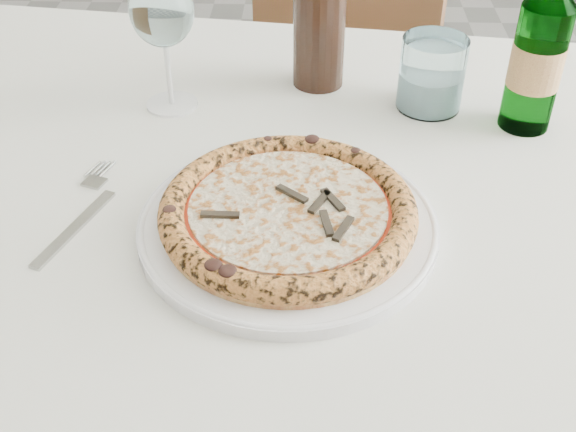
% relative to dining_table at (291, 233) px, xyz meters
% --- Properties ---
extents(floor, '(5.00, 6.00, 0.02)m').
position_rel_dining_table_xyz_m(floor, '(-0.15, 0.26, -0.68)').
color(floor, slate).
rests_on(floor, ground).
extents(dining_table, '(1.59, 1.06, 0.76)m').
position_rel_dining_table_xyz_m(dining_table, '(0.00, 0.00, 0.00)').
color(dining_table, brown).
rests_on(dining_table, floor).
extents(chair_far, '(0.61, 0.61, 0.93)m').
position_rel_dining_table_xyz_m(chair_far, '(0.05, 0.84, -0.14)').
color(chair_far, brown).
rests_on(chair_far, floor).
extents(plate, '(0.32, 0.32, 0.02)m').
position_rel_dining_table_xyz_m(plate, '(0.00, -0.10, 0.09)').
color(plate, white).
rests_on(plate, dining_table).
extents(pizza, '(0.27, 0.27, 0.03)m').
position_rel_dining_table_xyz_m(pizza, '(-0.00, -0.10, 0.11)').
color(pizza, tan).
rests_on(pizza, plate).
extents(fork, '(0.06, 0.20, 0.00)m').
position_rel_dining_table_xyz_m(fork, '(-0.23, -0.08, 0.09)').
color(fork, '#A5A5A5').
rests_on(fork, dining_table).
extents(wine_glass, '(0.08, 0.08, 0.18)m').
position_rel_dining_table_xyz_m(wine_glass, '(-0.17, 0.17, 0.22)').
color(wine_glass, white).
rests_on(wine_glass, dining_table).
extents(tumbler, '(0.09, 0.09, 0.10)m').
position_rel_dining_table_xyz_m(tumbler, '(0.18, 0.18, 0.13)').
color(tumbler, white).
rests_on(tumbler, dining_table).
extents(beer_bottle, '(0.07, 0.07, 0.25)m').
position_rel_dining_table_xyz_m(beer_bottle, '(0.30, 0.13, 0.19)').
color(beer_bottle, '#2A7D2F').
rests_on(beer_bottle, dining_table).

